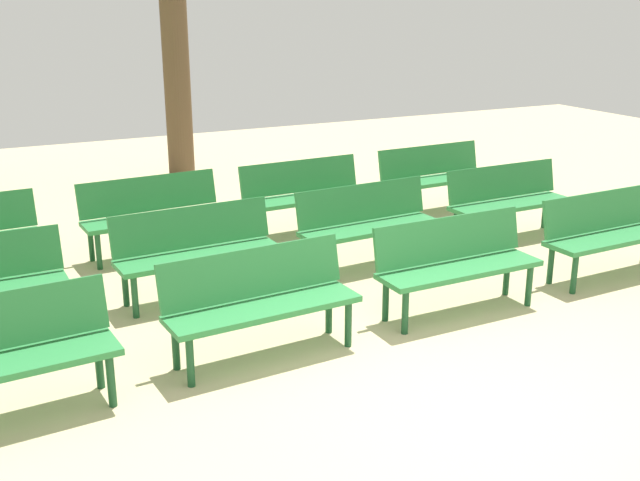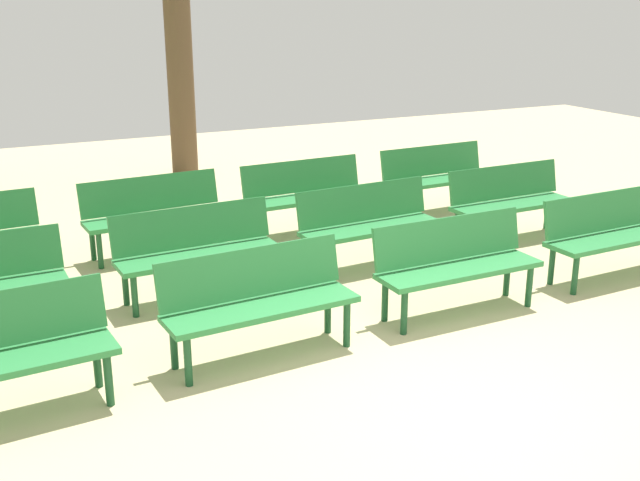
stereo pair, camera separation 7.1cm
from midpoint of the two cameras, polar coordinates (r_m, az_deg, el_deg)
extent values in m
plane|color=#CCB789|center=(5.73, 11.85, -12.29)|extent=(24.00, 24.00, 0.00)
cylinder|color=#194C28|center=(5.78, -15.07, -9.94)|extent=(0.06, 0.06, 0.40)
cylinder|color=#194C28|center=(6.06, -15.88, -8.67)|extent=(0.06, 0.06, 0.40)
cube|color=#2D8442|center=(6.21, -3.97, -5.05)|extent=(1.62, 0.53, 0.05)
cube|color=#2D8442|center=(6.29, -4.81, -2.36)|extent=(1.60, 0.22, 0.40)
cylinder|color=#194C28|center=(5.93, -9.43, -8.83)|extent=(0.06, 0.06, 0.40)
cylinder|color=#194C28|center=(6.48, 2.32, -6.21)|extent=(0.06, 0.06, 0.40)
cylinder|color=#194C28|center=(6.20, -10.47, -7.64)|extent=(0.06, 0.06, 0.40)
cylinder|color=#194C28|center=(6.73, 0.88, -5.25)|extent=(0.06, 0.06, 0.40)
cube|color=#2D8442|center=(7.16, 10.63, -2.16)|extent=(1.61, 0.46, 0.05)
cube|color=#2D8442|center=(7.23, 9.79, 0.14)|extent=(1.60, 0.14, 0.40)
cylinder|color=#194C28|center=(6.74, 6.56, -5.33)|extent=(0.06, 0.06, 0.40)
cylinder|color=#194C28|center=(7.55, 15.52, -3.29)|extent=(0.06, 0.06, 0.40)
cylinder|color=#194C28|center=(6.99, 5.13, -4.42)|extent=(0.06, 0.06, 0.40)
cylinder|color=#194C28|center=(7.77, 13.96, -2.55)|extent=(0.06, 0.06, 0.40)
cube|color=#2D8442|center=(8.51, 21.30, 0.13)|extent=(1.61, 0.49, 0.05)
cube|color=#2D8442|center=(8.57, 20.49, 2.05)|extent=(1.60, 0.17, 0.40)
cylinder|color=#194C28|center=(7.98, 18.64, -2.45)|extent=(0.06, 0.06, 0.40)
cylinder|color=#194C28|center=(8.19, 17.05, -1.78)|extent=(0.06, 0.06, 0.40)
cylinder|color=#194C28|center=(7.12, -18.34, -4.87)|extent=(0.06, 0.06, 0.40)
cylinder|color=#194C28|center=(7.41, -18.75, -4.01)|extent=(0.06, 0.06, 0.40)
cube|color=#2D8442|center=(7.49, -8.62, -1.14)|extent=(1.62, 0.51, 0.05)
cube|color=#2D8442|center=(7.60, -9.23, 1.04)|extent=(1.60, 0.19, 0.40)
cylinder|color=#194C28|center=(7.24, -13.31, -4.05)|extent=(0.06, 0.06, 0.40)
cylinder|color=#194C28|center=(7.68, -3.22, -2.29)|extent=(0.06, 0.06, 0.40)
cylinder|color=#194C28|center=(7.53, -13.97, -3.24)|extent=(0.06, 0.06, 0.40)
cylinder|color=#194C28|center=(7.95, -4.21, -1.59)|extent=(0.06, 0.06, 0.40)
cube|color=#2D8442|center=(8.29, 4.12, 0.89)|extent=(1.62, 0.53, 0.05)
cube|color=#2D8442|center=(8.39, 3.41, 2.83)|extent=(1.60, 0.21, 0.40)
cylinder|color=#194C28|center=(7.89, 0.46, -1.71)|extent=(0.06, 0.06, 0.40)
cylinder|color=#194C28|center=(8.63, 8.57, -0.18)|extent=(0.06, 0.06, 0.40)
cylinder|color=#194C28|center=(8.15, -0.65, -1.06)|extent=(0.06, 0.06, 0.40)
cylinder|color=#194C28|center=(8.87, 7.31, 0.38)|extent=(0.06, 0.06, 0.40)
cube|color=#2D8442|center=(9.51, 14.38, 2.57)|extent=(1.61, 0.47, 0.05)
cube|color=#2D8442|center=(9.59, 13.71, 4.26)|extent=(1.60, 0.15, 0.40)
cylinder|color=#194C28|center=(9.01, 11.57, 0.43)|extent=(0.06, 0.06, 0.40)
cylinder|color=#194C28|center=(9.92, 17.93, 1.52)|extent=(0.06, 0.06, 0.40)
cylinder|color=#194C28|center=(9.25, 10.35, 0.96)|extent=(0.06, 0.06, 0.40)
cylinder|color=#194C28|center=(10.14, 16.68, 1.98)|extent=(0.06, 0.06, 0.40)
cylinder|color=#194C28|center=(8.54, -19.99, -1.27)|extent=(0.06, 0.06, 0.40)
cylinder|color=#194C28|center=(8.85, -20.33, -0.67)|extent=(0.06, 0.06, 0.40)
cube|color=#2D8442|center=(8.85, -11.79, 1.64)|extent=(1.62, 0.53, 0.05)
cube|color=#2D8442|center=(8.97, -12.28, 3.45)|extent=(1.60, 0.21, 0.40)
cylinder|color=#194C28|center=(8.60, -15.79, -0.74)|extent=(0.06, 0.06, 0.40)
cylinder|color=#194C28|center=(9.00, -7.14, 0.63)|extent=(0.06, 0.06, 0.40)
cylinder|color=#194C28|center=(8.89, -16.30, -0.17)|extent=(0.06, 0.06, 0.40)
cylinder|color=#194C28|center=(9.28, -7.90, 1.13)|extent=(0.06, 0.06, 0.40)
cube|color=#2D8442|center=(9.51, -0.64, 3.13)|extent=(1.62, 0.50, 0.05)
cube|color=#2D8442|center=(9.62, -1.20, 4.81)|extent=(1.60, 0.19, 0.40)
cylinder|color=#194C28|center=(9.14, -4.05, 0.99)|extent=(0.06, 0.06, 0.40)
cylinder|color=#194C28|center=(9.77, 3.45, 2.12)|extent=(0.06, 0.06, 0.40)
cylinder|color=#194C28|center=(9.42, -4.86, 1.49)|extent=(0.06, 0.06, 0.40)
cylinder|color=#194C28|center=(10.03, 2.49, 2.55)|extent=(0.06, 0.06, 0.40)
cube|color=#2D8442|center=(10.57, 9.03, 4.41)|extent=(1.61, 0.50, 0.05)
cube|color=#2D8442|center=(10.67, 8.45, 5.91)|extent=(1.60, 0.18, 0.40)
cylinder|color=#194C28|center=(10.10, 6.32, 2.56)|extent=(0.06, 0.06, 0.40)
cylinder|color=#194C28|center=(10.93, 12.42, 3.43)|extent=(0.06, 0.06, 0.40)
cylinder|color=#194C28|center=(10.36, 5.33, 2.98)|extent=(0.06, 0.06, 0.40)
cylinder|color=#194C28|center=(11.17, 11.36, 3.80)|extent=(0.06, 0.06, 0.40)
cylinder|color=brown|center=(12.76, -10.15, 11.74)|extent=(0.42, 0.42, 3.10)
camera|label=1|loc=(0.04, -89.73, 0.09)|focal=43.14mm
camera|label=2|loc=(0.04, 90.27, -0.09)|focal=43.14mm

